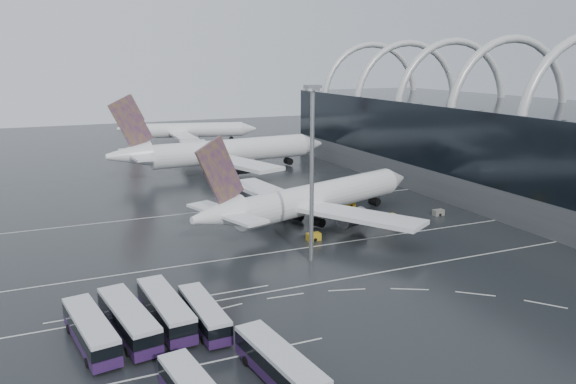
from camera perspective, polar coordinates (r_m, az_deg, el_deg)
name	(u,v)px	position (r m, az deg, el deg)	size (l,w,h in m)	color
ground	(334,274)	(80.64, 4.66, -8.34)	(420.00, 420.00, 0.00)	black
terminal	(548,151)	(131.05, 24.87, 3.85)	(42.00, 160.00, 34.90)	#505354
lane_marking_near	(340,279)	(79.01, 5.35, -8.82)	(120.00, 0.25, 0.01)	silver
lane_marking_mid	(298,249)	(90.70, 1.07, -5.79)	(120.00, 0.25, 0.01)	silver
lane_marking_far	(242,208)	(115.63, -4.72, -1.59)	(120.00, 0.25, 0.01)	silver
bus_bay_line_south	(197,365)	(59.25, -9.26, -16.99)	(28.00, 0.25, 0.01)	silver
bus_bay_line_north	(164,303)	(73.22, -12.47, -10.96)	(28.00, 0.25, 0.01)	silver
airliner_main	(312,200)	(103.19, 2.42, -0.77)	(52.50, 45.52, 18.26)	white
airliner_gate_b	(220,152)	(151.32, -6.90, 4.01)	(61.91, 55.39, 21.48)	white
airliner_gate_c	(186,131)	(207.53, -10.37, 6.15)	(49.27, 44.74, 17.69)	white
bus_row_near_a	(90,330)	(64.63, -19.43, -13.10)	(5.02, 13.55, 3.26)	#2C1542
bus_row_near_b	(128,320)	(65.59, -15.91, -12.36)	(5.18, 14.15, 3.41)	#2C1542
bus_row_near_c	(165,309)	(67.04, -12.34, -11.56)	(4.22, 14.04, 3.41)	#2C1542
bus_row_near_d	(204,313)	(65.83, -8.55, -12.10)	(3.22, 12.16, 2.97)	#2C1542
bus_row_far_c	(280,365)	(55.08, -0.85, -17.17)	(4.60, 13.54, 3.27)	#2C1542
floodlight_mast	(312,153)	(81.47, 2.46, 3.97)	(2.01, 2.01, 26.21)	gray
gse_cart_belly_a	(390,218)	(107.20, 10.28, -2.59)	(2.48, 1.47, 1.36)	#BB9018
gse_cart_belly_b	(349,199)	(119.94, 6.23, -0.76)	(2.35, 1.39, 1.28)	slate
gse_cart_belly_c	(314,237)	(94.69, 2.61, -4.56)	(2.31, 1.37, 1.26)	#BB9018
gse_cart_belly_d	(438,212)	(113.31, 15.03, -2.02)	(2.11, 1.25, 1.15)	slate
gse_cart_belly_e	(350,204)	(116.60, 6.35, -1.22)	(1.99, 1.17, 1.08)	#BB9018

